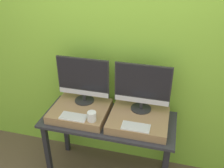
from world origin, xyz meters
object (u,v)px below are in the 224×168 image
at_px(monitor_left, 83,79).
at_px(keyboard_left, 73,117).
at_px(mug, 92,116).
at_px(keyboard_right, 136,127).
at_px(monitor_right, 142,87).

xyz_separation_m(monitor_left, keyboard_left, (0.00, -0.31, -0.26)).
distance_m(keyboard_left, mug, 0.19).
bearing_deg(keyboard_left, keyboard_right, 0.00).
distance_m(monitor_left, mug, 0.42).
distance_m(monitor_right, keyboard_right, 0.40).
height_order(mug, keyboard_right, mug).
bearing_deg(mug, monitor_right, 36.00).
bearing_deg(monitor_left, keyboard_right, -26.67).
distance_m(monitor_left, keyboard_right, 0.74).
height_order(mug, monitor_right, monitor_right).
xyz_separation_m(keyboard_left, keyboard_right, (0.62, 0.00, 0.00)).
bearing_deg(keyboard_left, mug, 0.00).
relative_size(mug, keyboard_right, 0.36).
relative_size(keyboard_left, keyboard_right, 1.00).
bearing_deg(monitor_right, keyboard_right, -90.00).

